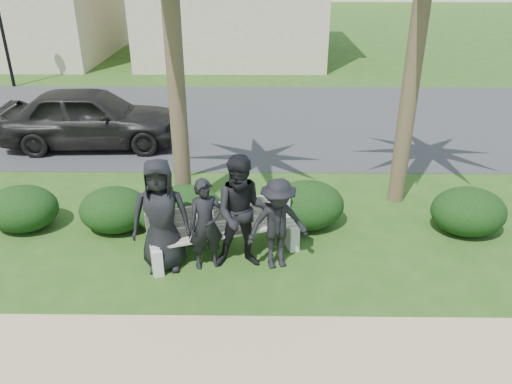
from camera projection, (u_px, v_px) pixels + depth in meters
ground at (239, 274)px, 7.90m from camera, size 160.00×160.00×0.00m
footpath at (233, 358)px, 6.28m from camera, size 30.00×1.60×0.01m
asphalt_street at (250, 120)px, 15.09m from camera, size 160.00×8.00×0.01m
park_bench at (225, 234)px, 8.26m from camera, size 2.64×1.34×0.86m
man_a at (161, 216)px, 7.71m from camera, size 0.97×0.68×1.86m
man_b at (206, 225)px, 7.80m from camera, size 0.64×0.52×1.52m
man_c at (243, 213)px, 7.75m from camera, size 0.95×0.76×1.90m
man_d at (278, 224)px, 7.79m from camera, size 1.11×0.83×1.54m
hedge_a at (22, 207)px, 9.06m from camera, size 1.29×1.06×0.84m
hedge_b at (114, 208)px, 9.03m from camera, size 1.27×1.05×0.83m
hedge_c at (185, 210)px, 8.90m from camera, size 1.39×1.15×0.91m
hedge_d at (304, 206)px, 9.11m from camera, size 1.29×1.06×0.84m
hedge_e at (308, 203)px, 9.17m from camera, size 1.33×1.10×0.87m
hedge_f at (469, 210)px, 8.93m from camera, size 1.33×1.09×0.86m
hedge_extra at (170, 209)px, 9.02m from camera, size 1.27×1.05×0.83m
car_a at (91, 117)px, 12.77m from camera, size 4.57×2.00×1.53m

